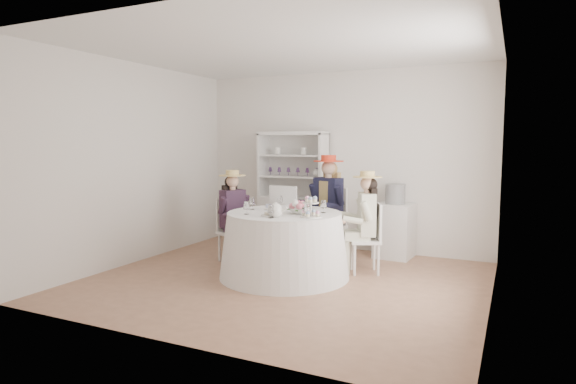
% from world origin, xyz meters
% --- Properties ---
extents(ground, '(4.50, 4.50, 0.00)m').
position_xyz_m(ground, '(0.00, 0.00, 0.00)').
color(ground, '#8B5E45').
rests_on(ground, ground).
extents(ceiling, '(4.50, 4.50, 0.00)m').
position_xyz_m(ceiling, '(0.00, 0.00, 2.70)').
color(ceiling, white).
rests_on(ceiling, wall_back).
extents(wall_back, '(4.50, 0.00, 4.50)m').
position_xyz_m(wall_back, '(0.00, 2.00, 1.35)').
color(wall_back, silver).
rests_on(wall_back, ground).
extents(wall_front, '(4.50, 0.00, 4.50)m').
position_xyz_m(wall_front, '(0.00, -2.00, 1.35)').
color(wall_front, silver).
rests_on(wall_front, ground).
extents(wall_left, '(0.00, 4.50, 4.50)m').
position_xyz_m(wall_left, '(-2.25, 0.00, 1.35)').
color(wall_left, silver).
rests_on(wall_left, ground).
extents(wall_right, '(0.00, 4.50, 4.50)m').
position_xyz_m(wall_right, '(2.25, 0.00, 1.35)').
color(wall_right, silver).
rests_on(wall_right, ground).
extents(tea_table, '(1.58, 1.58, 0.79)m').
position_xyz_m(tea_table, '(-0.08, 0.17, 0.39)').
color(tea_table, white).
rests_on(tea_table, ground).
extents(hutch, '(1.12, 0.56, 1.80)m').
position_xyz_m(hutch, '(-0.69, 1.76, 0.64)').
color(hutch, silver).
rests_on(hutch, ground).
extents(side_table, '(0.53, 0.53, 0.77)m').
position_xyz_m(side_table, '(0.90, 1.75, 0.39)').
color(side_table, silver).
rests_on(side_table, ground).
extents(hatbox, '(0.33, 0.33, 0.28)m').
position_xyz_m(hatbox, '(0.90, 1.75, 0.91)').
color(hatbox, black).
rests_on(hatbox, side_table).
extents(guest_left, '(0.53, 0.48, 1.26)m').
position_xyz_m(guest_left, '(-1.03, 0.54, 0.71)').
color(guest_left, silver).
rests_on(guest_left, ground).
extents(guest_mid, '(0.55, 0.60, 1.46)m').
position_xyz_m(guest_mid, '(0.09, 1.18, 0.83)').
color(guest_mid, silver).
rests_on(guest_mid, ground).
extents(guest_right, '(0.54, 0.49, 1.28)m').
position_xyz_m(guest_right, '(0.75, 0.75, 0.72)').
color(guest_right, silver).
rests_on(guest_right, ground).
extents(spare_chair, '(0.45, 0.45, 1.05)m').
position_xyz_m(spare_chair, '(-0.41, 0.94, 0.56)').
color(spare_chair, silver).
rests_on(spare_chair, ground).
extents(teacup_a, '(0.11, 0.11, 0.06)m').
position_xyz_m(teacup_a, '(-0.34, 0.25, 0.83)').
color(teacup_a, white).
rests_on(teacup_a, tea_table).
extents(teacup_b, '(0.10, 0.10, 0.07)m').
position_xyz_m(teacup_b, '(-0.10, 0.43, 0.83)').
color(teacup_b, white).
rests_on(teacup_b, tea_table).
extents(teacup_c, '(0.09, 0.09, 0.07)m').
position_xyz_m(teacup_c, '(0.14, 0.33, 0.83)').
color(teacup_c, white).
rests_on(teacup_c, tea_table).
extents(flower_bowl, '(0.29, 0.29, 0.06)m').
position_xyz_m(flower_bowl, '(0.14, 0.14, 0.82)').
color(flower_bowl, white).
rests_on(flower_bowl, tea_table).
extents(flower_arrangement, '(0.20, 0.21, 0.08)m').
position_xyz_m(flower_arrangement, '(0.11, 0.14, 0.89)').
color(flower_arrangement, '#E27183').
rests_on(flower_arrangement, tea_table).
extents(table_teapot, '(0.24, 0.17, 0.18)m').
position_xyz_m(table_teapot, '(-0.01, -0.21, 0.87)').
color(table_teapot, white).
rests_on(table_teapot, tea_table).
extents(sandwich_plate, '(0.25, 0.25, 0.05)m').
position_xyz_m(sandwich_plate, '(-0.09, -0.15, 0.81)').
color(sandwich_plate, white).
rests_on(sandwich_plate, tea_table).
extents(cupcake_stand, '(0.25, 0.25, 0.23)m').
position_xyz_m(cupcake_stand, '(0.35, -0.04, 0.88)').
color(cupcake_stand, white).
rests_on(cupcake_stand, tea_table).
extents(stemware_set, '(0.99, 1.00, 0.15)m').
position_xyz_m(stemware_set, '(-0.08, 0.17, 0.87)').
color(stemware_set, white).
rests_on(stemware_set, tea_table).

